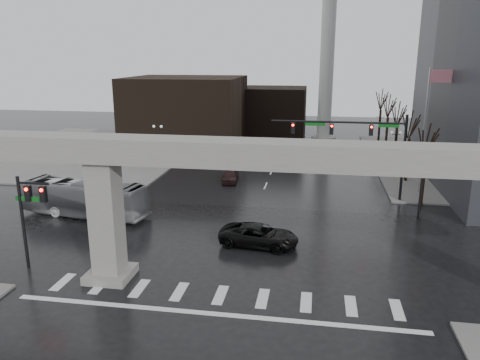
{
  "coord_description": "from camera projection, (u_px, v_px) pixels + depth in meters",
  "views": [
    {
      "loc": [
        4.97,
        -24.27,
        13.13
      ],
      "look_at": [
        -0.26,
        7.34,
        4.5
      ],
      "focal_mm": 35.0,
      "sensor_mm": 36.0,
      "label": 1
    }
  ],
  "objects": [
    {
      "name": "smokestack",
      "position": [
        327.0,
        53.0,
        66.72
      ],
      "size": [
        3.6,
        3.6,
        30.0
      ],
      "color": "beige",
      "rests_on": "ground"
    },
    {
      "name": "lamp_left_1",
      "position": [
        158.0,
        139.0,
        55.21
      ],
      "size": [
        1.22,
        0.32,
        5.11
      ],
      "color": "black",
      "rests_on": "ground"
    },
    {
      "name": "far_car",
      "position": [
        230.0,
        176.0,
        49.59
      ],
      "size": [
        1.79,
        3.91,
        1.3
      ],
      "primitive_type": "imported",
      "rotation": [
        0.0,
        0.0,
        0.07
      ],
      "color": "black",
      "rests_on": "ground"
    },
    {
      "name": "elevated_guideway",
      "position": [
        246.0,
        174.0,
        25.32
      ],
      "size": [
        48.0,
        2.6,
        8.7
      ],
      "color": "gray",
      "rests_on": "ground"
    },
    {
      "name": "lamp_left_2",
      "position": [
        190.0,
        122.0,
        68.55
      ],
      "size": [
        1.22,
        0.32,
        5.11
      ],
      "color": "black",
      "rests_on": "ground"
    },
    {
      "name": "lamp_right_0",
      "position": [
        422.0,
        178.0,
        37.62
      ],
      "size": [
        1.22,
        0.32,
        5.11
      ],
      "color": "black",
      "rests_on": "ground"
    },
    {
      "name": "tree_right_0",
      "position": [
        424.0,
        175.0,
        41.46
      ],
      "size": [
        1.09,
        1.58,
        7.5
      ],
      "color": "black",
      "rests_on": "ground"
    },
    {
      "name": "tree_right_4",
      "position": [
        380.0,
        122.0,
        71.88
      ],
      "size": [
        1.12,
        1.69,
        8.19
      ],
      "color": "black",
      "rests_on": "ground"
    },
    {
      "name": "lamp_right_1",
      "position": [
        395.0,
        146.0,
        50.96
      ],
      "size": [
        1.22,
        0.32,
        5.11
      ],
      "color": "black",
      "rests_on": "ground"
    },
    {
      "name": "signal_left_pole",
      "position": [
        29.0,
        207.0,
        28.66
      ],
      "size": [
        2.3,
        0.3,
        6.0
      ],
      "color": "black",
      "rests_on": "ground"
    },
    {
      "name": "city_bus",
      "position": [
        85.0,
        198.0,
        38.97
      ],
      "size": [
        11.28,
        4.23,
        3.07
      ],
      "primitive_type": "imported",
      "rotation": [
        0.0,
        0.0,
        1.42
      ],
      "color": "#A4A4A8",
      "rests_on": "ground"
    },
    {
      "name": "flagpole_assembly",
      "position": [
        429.0,
        116.0,
        43.9
      ],
      "size": [
        2.06,
        0.12,
        12.0
      ],
      "color": "silver",
      "rests_on": "ground"
    },
    {
      "name": "tree_right_3",
      "position": [
        387.0,
        131.0,
        64.27
      ],
      "size": [
        1.11,
        1.66,
        8.02
      ],
      "color": "black",
      "rests_on": "ground"
    },
    {
      "name": "sidewalk_nw",
      "position": [
        93.0,
        150.0,
        65.69
      ],
      "size": [
        28.0,
        36.0,
        0.15
      ],
      "primitive_type": "cube",
      "color": "slate",
      "rests_on": "ground"
    },
    {
      "name": "building_far_left",
      "position": [
        186.0,
        112.0,
        68.23
      ],
      "size": [
        16.0,
        14.0,
        10.0
      ],
      "primitive_type": "cube",
      "color": "black",
      "rests_on": "ground"
    },
    {
      "name": "lamp_right_2",
      "position": [
        380.0,
        127.0,
        64.29
      ],
      "size": [
        1.22,
        0.32,
        5.11
      ],
      "color": "black",
      "rests_on": "ground"
    },
    {
      "name": "pickup_truck",
      "position": [
        259.0,
        235.0,
        32.96
      ],
      "size": [
        5.84,
        3.23,
        1.55
      ],
      "primitive_type": "imported",
      "rotation": [
        0.0,
        0.0,
        1.45
      ],
      "color": "black",
      "rests_on": "ground"
    },
    {
      "name": "tree_right_2",
      "position": [
        396.0,
        141.0,
        56.67
      ],
      "size": [
        1.1,
        1.63,
        7.85
      ],
      "color": "black",
      "rests_on": "ground"
    },
    {
      "name": "signal_mast_arm",
      "position": [
        361.0,
        138.0,
        42.29
      ],
      "size": [
        12.12,
        0.43,
        8.0
      ],
      "color": "black",
      "rests_on": "ground"
    },
    {
      "name": "lamp_left_0",
      "position": [
        107.0,
        166.0,
        41.88
      ],
      "size": [
        1.22,
        0.32,
        5.11
      ],
      "color": "black",
      "rests_on": "ground"
    },
    {
      "name": "building_far_mid",
      "position": [
        274.0,
        112.0,
        76.13
      ],
      "size": [
        10.0,
        10.0,
        8.0
      ],
      "primitive_type": "cube",
      "color": "black",
      "rests_on": "ground"
    },
    {
      "name": "ground",
      "position": [
        224.0,
        287.0,
        27.31
      ],
      "size": [
        160.0,
        160.0,
        0.0
      ],
      "primitive_type": "plane",
      "color": "black",
      "rests_on": "ground"
    },
    {
      "name": "tree_right_1",
      "position": [
        408.0,
        156.0,
        49.07
      ],
      "size": [
        1.09,
        1.61,
        7.67
      ],
      "color": "black",
      "rests_on": "ground"
    }
  ]
}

